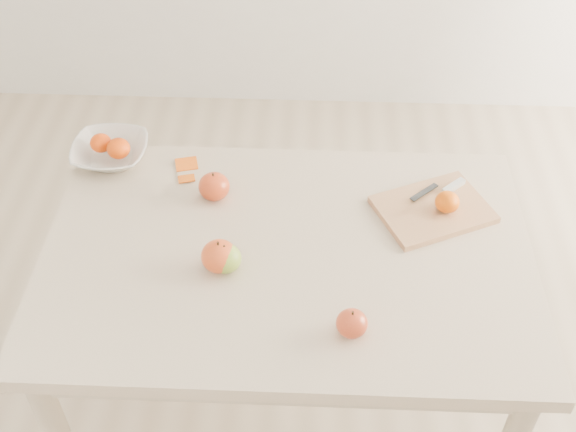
{
  "coord_description": "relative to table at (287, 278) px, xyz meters",
  "views": [
    {
      "loc": [
        0.05,
        -1.22,
        2.02
      ],
      "look_at": [
        0.0,
        0.05,
        0.82
      ],
      "focal_mm": 45.0,
      "sensor_mm": 36.0,
      "label": 1
    }
  ],
  "objects": [
    {
      "name": "paring_knife",
      "position": [
        0.42,
        0.23,
        0.12
      ],
      "size": [
        0.15,
        0.1,
        0.01
      ],
      "color": "silver",
      "rests_on": "cutting_board"
    },
    {
      "name": "orange_peel_b",
      "position": [
        -0.28,
        0.26,
        0.1
      ],
      "size": [
        0.05,
        0.04,
        0.01
      ],
      "primitive_type": "cube",
      "rotation": [
        -0.14,
        0.0,
        0.24
      ],
      "color": "#C6530E",
      "rests_on": "table"
    },
    {
      "name": "apple_red_e",
      "position": [
        0.15,
        -0.24,
        0.13
      ],
      "size": [
        0.07,
        0.07,
        0.06
      ],
      "primitive_type": "ellipsoid",
      "color": "maroon",
      "rests_on": "table"
    },
    {
      "name": "fruit_bowl",
      "position": [
        -0.51,
        0.33,
        0.12
      ],
      "size": [
        0.21,
        0.21,
        0.05
      ],
      "primitive_type": "imported",
      "color": "silver",
      "rests_on": "table"
    },
    {
      "name": "apple_red_b",
      "position": [
        -0.16,
        -0.06,
        0.14
      ],
      "size": [
        0.09,
        0.09,
        0.08
      ],
      "primitive_type": "ellipsoid",
      "color": "#A72B1F",
      "rests_on": "table"
    },
    {
      "name": "apple_red_a",
      "position": [
        -0.2,
        0.19,
        0.14
      ],
      "size": [
        0.08,
        0.08,
        0.07
      ],
      "primitive_type": "ellipsoid",
      "color": "maroon",
      "rests_on": "table"
    },
    {
      "name": "bowl_tangerine_far",
      "position": [
        -0.48,
        0.32,
        0.15
      ],
      "size": [
        0.06,
        0.06,
        0.06
      ],
      "primitive_type": "ellipsoid",
      "color": "#DE4A07",
      "rests_on": "fruit_bowl"
    },
    {
      "name": "apple_green",
      "position": [
        -0.14,
        -0.06,
        0.13
      ],
      "size": [
        0.08,
        0.08,
        0.07
      ],
      "primitive_type": "ellipsoid",
      "color": "#619022",
      "rests_on": "table"
    },
    {
      "name": "board_tangerine",
      "position": [
        0.4,
        0.14,
        0.14
      ],
      "size": [
        0.06,
        0.06,
        0.05
      ],
      "primitive_type": "ellipsoid",
      "color": "#E04F07",
      "rests_on": "cutting_board"
    },
    {
      "name": "table",
      "position": [
        0.0,
        0.0,
        0.0
      ],
      "size": [
        1.2,
        0.8,
        0.75
      ],
      "color": "beige",
      "rests_on": "ground"
    },
    {
      "name": "orange_peel_a",
      "position": [
        -0.29,
        0.31,
        0.1
      ],
      "size": [
        0.07,
        0.06,
        0.01
      ],
      "primitive_type": "cube",
      "rotation": [
        0.21,
        0.0,
        0.25
      ],
      "color": "#E55D10",
      "rests_on": "table"
    },
    {
      "name": "cutting_board",
      "position": [
        0.37,
        0.15,
        0.11
      ],
      "size": [
        0.33,
        0.3,
        0.02
      ],
      "primitive_type": "cube",
      "rotation": [
        0.0,
        0.0,
        0.43
      ],
      "color": "tan",
      "rests_on": "table"
    },
    {
      "name": "ground",
      "position": [
        0.0,
        0.0,
        -0.65
      ],
      "size": [
        3.5,
        3.5,
        0.0
      ],
      "primitive_type": "plane",
      "color": "#C6B293",
      "rests_on": "ground"
    },
    {
      "name": "bowl_tangerine_near",
      "position": [
        -0.53,
        0.34,
        0.15
      ],
      "size": [
        0.06,
        0.06,
        0.05
      ],
      "primitive_type": "ellipsoid",
      "color": "#D93F07",
      "rests_on": "fruit_bowl"
    }
  ]
}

